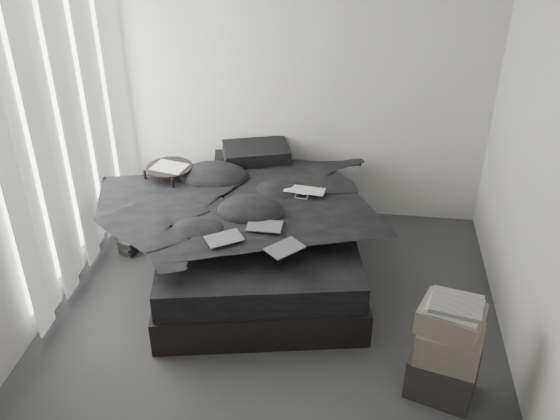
# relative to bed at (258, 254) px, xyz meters

# --- Properties ---
(floor) EXTENTS (3.60, 4.20, 0.01)m
(floor) POSITION_rel_bed_xyz_m (0.23, -1.02, -0.15)
(floor) COLOR #353638
(floor) RESTS_ON ground
(wall_back) EXTENTS (3.60, 0.01, 2.60)m
(wall_back) POSITION_rel_bed_xyz_m (0.23, 1.08, 1.15)
(wall_back) COLOR silver
(wall_back) RESTS_ON ground
(wall_left) EXTENTS (0.01, 4.20, 2.60)m
(wall_left) POSITION_rel_bed_xyz_m (-1.57, -1.02, 1.15)
(wall_left) COLOR silver
(wall_left) RESTS_ON ground
(wall_right) EXTENTS (0.01, 4.20, 2.60)m
(wall_right) POSITION_rel_bed_xyz_m (2.03, -1.02, 1.15)
(wall_right) COLOR silver
(wall_right) RESTS_ON ground
(window_left) EXTENTS (0.02, 2.00, 2.30)m
(window_left) POSITION_rel_bed_xyz_m (-1.55, -0.12, 1.20)
(window_left) COLOR white
(window_left) RESTS_ON wall_left
(curtain_left) EXTENTS (0.06, 2.12, 2.48)m
(curtain_left) POSITION_rel_bed_xyz_m (-1.50, -0.12, 1.13)
(curtain_left) COLOR white
(curtain_left) RESTS_ON wall_left
(bed) EXTENTS (2.03, 2.45, 0.30)m
(bed) POSITION_rel_bed_xyz_m (0.00, 0.00, 0.00)
(bed) COLOR black
(bed) RESTS_ON floor
(mattress) EXTENTS (1.96, 2.37, 0.23)m
(mattress) POSITION_rel_bed_xyz_m (0.00, 0.00, 0.26)
(mattress) COLOR black
(mattress) RESTS_ON bed
(duvet) EXTENTS (1.93, 2.13, 0.25)m
(duvet) POSITION_rel_bed_xyz_m (0.01, -0.05, 0.51)
(duvet) COLOR black
(duvet) RESTS_ON mattress
(pillow_lower) EXTENTS (0.73, 0.56, 0.15)m
(pillow_lower) POSITION_rel_bed_xyz_m (-0.21, 0.82, 0.45)
(pillow_lower) COLOR black
(pillow_lower) RESTS_ON mattress
(pillow_upper) EXTENTS (0.71, 0.58, 0.14)m
(pillow_upper) POSITION_rel_bed_xyz_m (-0.14, 0.81, 0.60)
(pillow_upper) COLOR black
(pillow_upper) RESTS_ON pillow_lower
(laptop) EXTENTS (0.37, 0.26, 0.03)m
(laptop) POSITION_rel_bed_xyz_m (0.38, 0.13, 0.65)
(laptop) COLOR silver
(laptop) RESTS_ON duvet
(comic_a) EXTENTS (0.33, 0.30, 0.01)m
(comic_a) POSITION_rel_bed_xyz_m (-0.15, -0.62, 0.64)
(comic_a) COLOR black
(comic_a) RESTS_ON duvet
(comic_b) EXTENTS (0.28, 0.18, 0.01)m
(comic_b) POSITION_rel_bed_xyz_m (0.13, -0.40, 0.64)
(comic_b) COLOR black
(comic_b) RESTS_ON duvet
(comic_c) EXTENTS (0.32, 0.32, 0.01)m
(comic_c) POSITION_rel_bed_xyz_m (0.33, -0.69, 0.65)
(comic_c) COLOR black
(comic_c) RESTS_ON duvet
(side_stand) EXTENTS (0.55, 0.55, 0.77)m
(side_stand) POSITION_rel_bed_xyz_m (-0.86, 0.36, 0.24)
(side_stand) COLOR black
(side_stand) RESTS_ON floor
(papers) EXTENTS (0.34, 0.28, 0.02)m
(papers) POSITION_rel_bed_xyz_m (-0.85, 0.35, 0.63)
(papers) COLOR white
(papers) RESTS_ON side_stand
(floor_books) EXTENTS (0.21, 0.24, 0.14)m
(floor_books) POSITION_rel_bed_xyz_m (-1.21, 0.09, -0.08)
(floor_books) COLOR black
(floor_books) RESTS_ON floor
(box_lower) EXTENTS (0.53, 0.47, 0.32)m
(box_lower) POSITION_rel_bed_xyz_m (1.50, -1.28, 0.01)
(box_lower) COLOR black
(box_lower) RESTS_ON floor
(box_mid) EXTENTS (0.48, 0.42, 0.25)m
(box_mid) POSITION_rel_bed_xyz_m (1.50, -1.29, 0.30)
(box_mid) COLOR #6A5D53
(box_mid) RESTS_ON box_lower
(box_upper) EXTENTS (0.48, 0.44, 0.17)m
(box_upper) POSITION_rel_bed_xyz_m (1.49, -1.27, 0.51)
(box_upper) COLOR #6A5D53
(box_upper) RESTS_ON box_mid
(art_book_white) EXTENTS (0.40, 0.36, 0.03)m
(art_book_white) POSITION_rel_bed_xyz_m (1.50, -1.28, 0.61)
(art_book_white) COLOR silver
(art_book_white) RESTS_ON box_upper
(art_book_snake) EXTENTS (0.37, 0.32, 0.03)m
(art_book_snake) POSITION_rel_bed_xyz_m (1.50, -1.29, 0.65)
(art_book_snake) COLOR silver
(art_book_snake) RESTS_ON art_book_white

